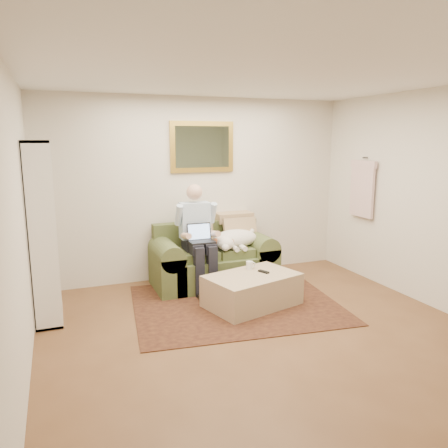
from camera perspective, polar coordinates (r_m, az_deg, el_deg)
room_shell at (r=4.40m, az=5.24°, el=1.69°), size 4.51×5.00×2.61m
rug at (r=5.49m, az=1.54°, el=-10.40°), size 2.67×2.24×0.01m
sofa at (r=6.16m, az=-1.45°, el=-5.18°), size 1.68×0.86×1.01m
seated_man at (r=5.83m, az=-3.29°, el=-1.88°), size 0.55×0.79×1.42m
laptop at (r=5.77m, az=-3.09°, el=-1.68°), size 0.33×0.26×0.24m
sleeping_dog at (r=6.10m, az=1.48°, el=-1.91°), size 0.69×0.44×0.26m
ottoman at (r=5.39m, az=3.68°, el=-8.63°), size 1.23×0.95×0.39m
coffee_mug at (r=5.54m, az=3.35°, el=-5.39°), size 0.08×0.08×0.10m
tv_remote at (r=5.43m, az=5.20°, el=-6.22°), size 0.10×0.16×0.02m
bookshelf at (r=5.23m, az=-22.56°, el=-0.95°), size 0.28×0.80×2.00m
wall_mirror at (r=6.32m, az=-2.86°, el=10.03°), size 0.94×0.04×0.72m
hanging_shirt at (r=6.61m, az=17.61°, el=4.79°), size 0.06×0.52×0.90m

